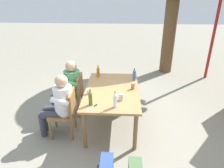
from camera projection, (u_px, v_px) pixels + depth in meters
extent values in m
plane|color=gray|center=(112.00, 123.00, 4.23)|extent=(24.00, 24.00, 0.00)
cube|color=#A37547|center=(112.00, 91.00, 3.91)|extent=(1.59, 0.99, 0.04)
cylinder|color=brown|center=(95.00, 91.00, 4.74)|extent=(0.07, 0.07, 0.71)
cylinder|color=brown|center=(84.00, 130.00, 3.45)|extent=(0.07, 0.07, 0.71)
cylinder|color=brown|center=(132.00, 92.00, 4.70)|extent=(0.07, 0.07, 0.71)
cylinder|color=brown|center=(135.00, 132.00, 3.41)|extent=(0.07, 0.07, 0.71)
cube|color=olive|center=(71.00, 95.00, 4.41)|extent=(0.45, 0.45, 0.04)
cube|color=olive|center=(80.00, 85.00, 4.29)|extent=(0.42, 0.05, 0.42)
cylinder|color=olive|center=(66.00, 99.00, 4.68)|extent=(0.04, 0.04, 0.41)
cylinder|color=olive|center=(61.00, 108.00, 4.34)|extent=(0.04, 0.04, 0.41)
cylinder|color=olive|center=(83.00, 100.00, 4.66)|extent=(0.04, 0.04, 0.41)
cylinder|color=olive|center=(79.00, 109.00, 4.32)|extent=(0.04, 0.04, 0.41)
cube|color=olive|center=(62.00, 114.00, 3.76)|extent=(0.46, 0.46, 0.04)
cube|color=olive|center=(72.00, 102.00, 3.66)|extent=(0.42, 0.06, 0.42)
cylinder|color=olive|center=(56.00, 118.00, 4.03)|extent=(0.04, 0.04, 0.41)
cylinder|color=olive|center=(50.00, 130.00, 3.69)|extent=(0.04, 0.04, 0.41)
cylinder|color=olive|center=(75.00, 118.00, 4.03)|extent=(0.04, 0.04, 0.41)
cylinder|color=olive|center=(72.00, 130.00, 3.68)|extent=(0.04, 0.04, 0.41)
cylinder|color=#4C935B|center=(72.00, 83.00, 4.28)|extent=(0.32, 0.32, 0.52)
sphere|color=tan|center=(71.00, 66.00, 4.13)|extent=(0.22, 0.22, 0.22)
cylinder|color=#383847|center=(65.00, 92.00, 4.48)|extent=(0.14, 0.40, 0.14)
cylinder|color=#383847|center=(57.00, 101.00, 4.59)|extent=(0.11, 0.11, 0.45)
cylinder|color=#4C935B|center=(74.00, 76.00, 4.42)|extent=(0.09, 0.31, 0.16)
cylinder|color=#383847|center=(63.00, 96.00, 4.32)|extent=(0.14, 0.40, 0.14)
cylinder|color=#383847|center=(55.00, 105.00, 4.43)|extent=(0.11, 0.11, 0.45)
cylinder|color=#4C935B|center=(70.00, 83.00, 4.08)|extent=(0.09, 0.31, 0.16)
cylinder|color=white|center=(63.00, 100.00, 3.64)|extent=(0.32, 0.32, 0.52)
sphere|color=tan|center=(61.00, 81.00, 3.48)|extent=(0.22, 0.22, 0.22)
cylinder|color=#383847|center=(55.00, 110.00, 3.84)|extent=(0.14, 0.40, 0.14)
cylinder|color=#383847|center=(46.00, 120.00, 3.94)|extent=(0.11, 0.11, 0.45)
cylinder|color=white|center=(66.00, 91.00, 3.78)|extent=(0.09, 0.31, 0.16)
cylinder|color=#383847|center=(52.00, 115.00, 3.68)|extent=(0.14, 0.40, 0.14)
cylinder|color=#383847|center=(43.00, 125.00, 3.78)|extent=(0.11, 0.11, 0.45)
cylinder|color=white|center=(60.00, 102.00, 3.43)|extent=(0.09, 0.31, 0.16)
cylinder|color=#996019|center=(98.00, 72.00, 4.44)|extent=(0.06, 0.06, 0.19)
cone|color=#996019|center=(98.00, 68.00, 4.39)|extent=(0.06, 0.06, 0.03)
cylinder|color=#996019|center=(98.00, 67.00, 4.38)|extent=(0.03, 0.03, 0.03)
cylinder|color=yellow|center=(98.00, 66.00, 4.37)|extent=(0.03, 0.03, 0.02)
cylinder|color=#2D56A3|center=(134.00, 76.00, 4.26)|extent=(0.06, 0.06, 0.20)
cone|color=#2D56A3|center=(134.00, 70.00, 4.21)|extent=(0.06, 0.06, 0.03)
cylinder|color=#2D56A3|center=(135.00, 69.00, 4.20)|extent=(0.03, 0.03, 0.03)
cylinder|color=yellow|center=(135.00, 68.00, 4.19)|extent=(0.03, 0.03, 0.02)
cylinder|color=white|center=(115.00, 101.00, 3.31)|extent=(0.06, 0.06, 0.21)
cone|color=white|center=(115.00, 94.00, 3.26)|extent=(0.06, 0.06, 0.03)
cylinder|color=white|center=(115.00, 93.00, 3.24)|extent=(0.03, 0.03, 0.03)
cylinder|color=yellow|center=(115.00, 91.00, 3.23)|extent=(0.03, 0.03, 0.02)
cylinder|color=#566623|center=(90.00, 99.00, 3.37)|extent=(0.06, 0.06, 0.22)
cone|color=#566623|center=(90.00, 92.00, 3.32)|extent=(0.06, 0.06, 0.03)
cylinder|color=#566623|center=(90.00, 90.00, 3.30)|extent=(0.03, 0.03, 0.03)
cylinder|color=yellow|center=(90.00, 89.00, 3.29)|extent=(0.03, 0.03, 0.02)
cylinder|color=silver|center=(89.00, 92.00, 3.74)|extent=(0.07, 0.07, 0.09)
cylinder|color=#B2B7BC|center=(121.00, 97.00, 3.53)|extent=(0.08, 0.08, 0.12)
cylinder|color=#BC6B47|center=(133.00, 86.00, 3.91)|extent=(0.07, 0.07, 0.12)
cube|color=silver|center=(91.00, 109.00, 3.31)|extent=(0.16, 0.12, 0.01)
cube|color=black|center=(95.00, 106.00, 3.39)|extent=(0.08, 0.06, 0.01)
cylinder|color=brown|center=(170.00, 29.00, 6.23)|extent=(0.37, 0.37, 2.65)
cylinder|color=maroon|center=(215.00, 31.00, 5.72)|extent=(0.08, 0.08, 2.78)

